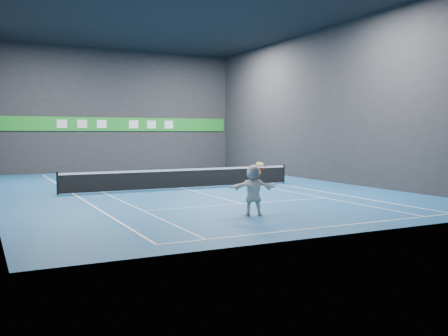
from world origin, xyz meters
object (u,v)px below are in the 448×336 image
player (253,190)px  tennis_racket (261,168)px  tennis_ball (246,124)px  tennis_net (183,178)px

player → tennis_racket: (0.32, 0.05, 0.75)m
player → tennis_ball: bearing=-12.3°
tennis_racket → player: bearing=-171.4°
player → tennis_net: player is taller
tennis_ball → tennis_net: bearing=82.2°
tennis_net → tennis_racket: (-0.69, -8.97, 1.10)m
tennis_ball → tennis_racket: 1.62m
tennis_net → tennis_racket: 9.06m
player → tennis_racket: bearing=-152.2°
tennis_net → tennis_racket: tennis_racket is taller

